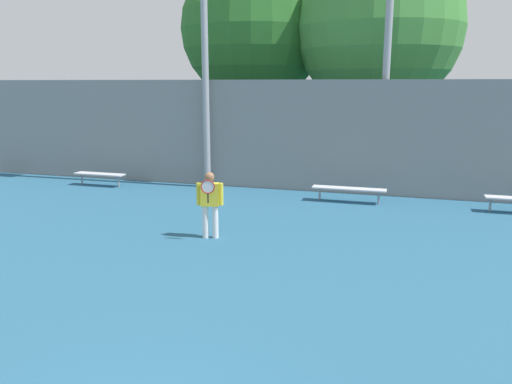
% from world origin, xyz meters
% --- Properties ---
extents(tennis_player, '(0.60, 0.47, 1.53)m').
position_xyz_m(tennis_player, '(-1.46, 7.43, 0.88)').
color(tennis_player, silver).
rests_on(tennis_player, ground_plane).
extents(bench_courtside_near, '(1.82, 0.40, 0.44)m').
position_xyz_m(bench_courtside_near, '(-7.33, 11.87, 0.40)').
color(bench_courtside_near, silver).
rests_on(bench_courtside_near, ground_plane).
extents(bench_adjacent_court, '(2.17, 0.40, 0.44)m').
position_xyz_m(bench_adjacent_court, '(1.19, 11.87, 0.40)').
color(bench_adjacent_court, silver).
rests_on(bench_adjacent_court, ground_plane).
extents(back_fence, '(26.57, 0.06, 3.59)m').
position_xyz_m(back_fence, '(0.00, 13.12, 1.80)').
color(back_fence, gray).
rests_on(back_fence, ground_plane).
extents(tree_green_tall, '(6.21, 6.21, 8.61)m').
position_xyz_m(tree_green_tall, '(1.49, 17.23, 5.50)').
color(tree_green_tall, brown).
rests_on(tree_green_tall, ground_plane).
extents(tree_dark_dense, '(5.95, 5.95, 8.60)m').
position_xyz_m(tree_dark_dense, '(-3.54, 17.69, 5.61)').
color(tree_dark_dense, brown).
rests_on(tree_dark_dense, ground_plane).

